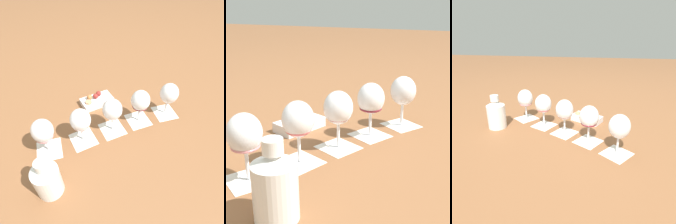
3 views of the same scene
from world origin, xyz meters
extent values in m
plane|color=brown|center=(0.00, 0.00, 0.00)|extent=(8.00, 8.00, 0.00)
cube|color=silver|center=(-0.27, 0.15, 0.00)|extent=(0.16, 0.16, 0.00)
cube|color=silver|center=(-0.14, 0.07, 0.00)|extent=(0.15, 0.15, 0.00)
cube|color=silver|center=(0.00, 0.00, 0.00)|extent=(0.15, 0.16, 0.00)
cube|color=silver|center=(0.13, -0.07, 0.00)|extent=(0.16, 0.16, 0.00)
cube|color=silver|center=(0.27, -0.15, 0.00)|extent=(0.16, 0.16, 0.00)
cylinder|color=white|center=(-0.27, 0.15, 0.00)|extent=(0.06, 0.06, 0.01)
cylinder|color=white|center=(-0.27, 0.15, 0.05)|extent=(0.01, 0.01, 0.08)
ellipsoid|color=white|center=(-0.27, 0.15, 0.13)|extent=(0.09, 0.09, 0.11)
ellipsoid|color=pink|center=(-0.27, 0.15, 0.10)|extent=(0.08, 0.08, 0.02)
cylinder|color=white|center=(-0.14, 0.07, 0.00)|extent=(0.06, 0.06, 0.01)
cylinder|color=white|center=(-0.14, 0.07, 0.05)|extent=(0.01, 0.01, 0.08)
ellipsoid|color=white|center=(-0.14, 0.07, 0.13)|extent=(0.09, 0.09, 0.11)
ellipsoid|color=#D95F69|center=(-0.14, 0.07, 0.10)|extent=(0.08, 0.08, 0.03)
cylinder|color=white|center=(0.00, 0.00, 0.00)|extent=(0.06, 0.06, 0.01)
cylinder|color=white|center=(0.00, 0.00, 0.05)|extent=(0.01, 0.01, 0.08)
ellipsoid|color=white|center=(0.00, 0.00, 0.13)|extent=(0.09, 0.09, 0.11)
ellipsoid|color=#A52F3A|center=(0.00, 0.00, 0.11)|extent=(0.08, 0.08, 0.04)
cylinder|color=white|center=(0.13, -0.07, 0.00)|extent=(0.06, 0.06, 0.01)
cylinder|color=white|center=(0.13, -0.07, 0.05)|extent=(0.01, 0.01, 0.08)
ellipsoid|color=white|center=(0.13, -0.07, 0.13)|extent=(0.09, 0.09, 0.11)
ellipsoid|color=maroon|center=(0.13, -0.07, 0.10)|extent=(0.08, 0.08, 0.02)
cylinder|color=white|center=(0.27, -0.15, 0.00)|extent=(0.06, 0.06, 0.01)
cylinder|color=white|center=(0.27, -0.15, 0.05)|extent=(0.01, 0.01, 0.08)
ellipsoid|color=white|center=(0.27, -0.15, 0.13)|extent=(0.09, 0.09, 0.11)
ellipsoid|color=#4F1726|center=(0.27, -0.15, 0.11)|extent=(0.08, 0.08, 0.04)
cylinder|color=white|center=(-0.39, 0.00, 0.07)|extent=(0.10, 0.10, 0.13)
cone|color=white|center=(-0.39, 0.00, 0.14)|extent=(0.10, 0.10, 0.02)
cylinder|color=white|center=(-0.39, 0.00, 0.17)|extent=(0.04, 0.04, 0.03)
cube|color=silver|center=(0.10, 0.19, 0.02)|extent=(0.20, 0.15, 0.04)
sphere|color=maroon|center=(0.10, 0.19, 0.05)|extent=(0.03, 0.03, 0.03)
sphere|color=maroon|center=(0.13, 0.20, 0.05)|extent=(0.03, 0.03, 0.03)
sphere|color=#B2703D|center=(0.07, 0.21, 0.05)|extent=(0.03, 0.03, 0.03)
cylinder|color=tan|center=(0.05, 0.20, 0.04)|extent=(0.03, 0.03, 0.01)
camera|label=1|loc=(-0.52, -0.40, 0.75)|focal=32.00mm
camera|label=2|loc=(-0.94, -0.34, 0.46)|focal=55.00mm
camera|label=3|loc=(0.19, -0.94, 0.49)|focal=32.00mm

